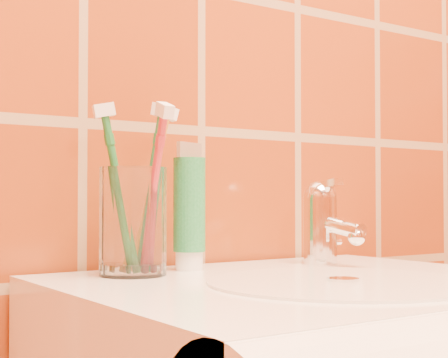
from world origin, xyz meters
TOP-DOWN VIEW (x-y plane):
  - glass_tumbler at (-0.16, 1.11)m, footprint 0.09×0.09m
  - toothpaste_tube at (-0.07, 1.12)m, footprint 0.05×0.04m
  - faucet at (0.14, 1.09)m, footprint 0.05×0.11m
  - toothbrush_0 at (-0.18, 1.10)m, footprint 0.09×0.08m
  - toothbrush_1 at (-0.15, 1.08)m, footprint 0.04×0.15m
  - toothbrush_2 at (-0.13, 1.12)m, footprint 0.09×0.08m
  - toothbrush_3 at (-0.14, 1.10)m, footprint 0.09×0.10m

SIDE VIEW (x-z plane):
  - faucet at x=0.14m, z-range 0.85..0.97m
  - glass_tumbler at x=-0.16m, z-range 0.85..0.98m
  - toothpaste_tube at x=-0.07m, z-range 0.84..1.01m
  - toothbrush_1 at x=-0.15m, z-range 0.84..1.06m
  - toothbrush_0 at x=-0.18m, z-range 0.84..1.06m
  - toothbrush_3 at x=-0.14m, z-range 0.84..1.06m
  - toothbrush_2 at x=-0.13m, z-range 0.85..1.06m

